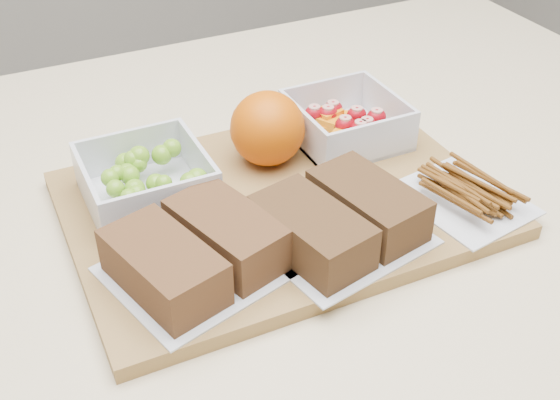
# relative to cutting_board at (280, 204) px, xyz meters

# --- Properties ---
(cutting_board) EXTENTS (0.42, 0.30, 0.02)m
(cutting_board) POSITION_rel_cutting_board_xyz_m (0.00, 0.00, 0.00)
(cutting_board) COLOR olive
(cutting_board) RESTS_ON counter
(grape_container) EXTENTS (0.12, 0.12, 0.05)m
(grape_container) POSITION_rel_cutting_board_xyz_m (-0.12, 0.06, 0.03)
(grape_container) COLOR silver
(grape_container) RESTS_ON cutting_board
(fruit_container) EXTENTS (0.12, 0.12, 0.05)m
(fruit_container) POSITION_rel_cutting_board_xyz_m (0.12, 0.07, 0.03)
(fruit_container) COLOR silver
(fruit_container) RESTS_ON cutting_board
(orange) EXTENTS (0.08, 0.08, 0.08)m
(orange) POSITION_rel_cutting_board_xyz_m (0.02, 0.07, 0.05)
(orange) COLOR #D55705
(orange) RESTS_ON cutting_board
(sandwich_bag_left) EXTENTS (0.18, 0.17, 0.05)m
(sandwich_bag_left) POSITION_rel_cutting_board_xyz_m (-0.11, -0.07, 0.03)
(sandwich_bag_left) COLOR silver
(sandwich_bag_left) RESTS_ON cutting_board
(sandwich_bag_center) EXTENTS (0.17, 0.16, 0.05)m
(sandwich_bag_center) POSITION_rel_cutting_board_xyz_m (0.02, -0.08, 0.03)
(sandwich_bag_center) COLOR silver
(sandwich_bag_center) RESTS_ON cutting_board
(pretzel_bag) EXTENTS (0.12, 0.14, 0.03)m
(pretzel_bag) POSITION_rel_cutting_board_xyz_m (0.16, -0.08, 0.02)
(pretzel_bag) COLOR silver
(pretzel_bag) RESTS_ON cutting_board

